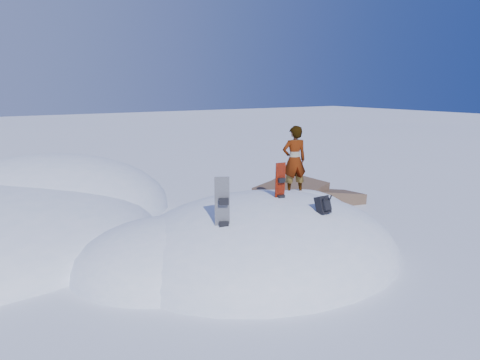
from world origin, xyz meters
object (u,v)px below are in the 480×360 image
snowboard_red (280,191)px  backpack (323,205)px  person (294,160)px  snowboard_dark (223,215)px

snowboard_red → backpack: bearing=-65.4°
backpack → person: bearing=62.7°
backpack → person: size_ratio=0.25×
snowboard_red → backpack: snowboard_red is taller
snowboard_dark → backpack: 2.33m
snowboard_dark → backpack: snowboard_dark is taller
snowboard_red → snowboard_dark: 1.99m
snowboard_red → backpack: 1.16m
snowboard_dark → backpack: size_ratio=3.48×
snowboard_red → person: 1.89m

